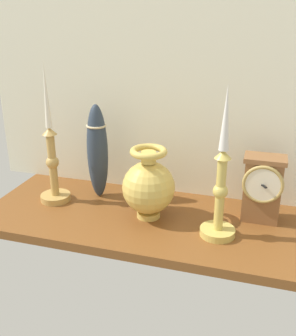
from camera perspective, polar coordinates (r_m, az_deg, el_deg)
ground_plane at (r=108.38cm, az=2.72°, el=-7.78°), size 100.00×36.00×2.40cm
back_wall at (r=114.06cm, az=5.35°, el=11.73°), size 120.00×2.00×65.00cm
mantel_clock at (r=107.35cm, az=15.86°, el=-2.72°), size 10.44×8.72×17.65cm
candlestick_tall_left at (r=116.31cm, az=-13.35°, el=0.70°), size 8.59×8.59×40.10cm
candlestick_tall_center at (r=96.51cm, az=10.21°, el=-3.00°), size 8.68×8.68×37.28cm
brass_vase_bulbous at (r=105.15cm, az=0.12°, el=-2.48°), size 13.87×13.87×19.32cm
tall_ceramic_vase at (r=115.92cm, az=-7.16°, el=2.35°), size 5.97×5.97×27.69cm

